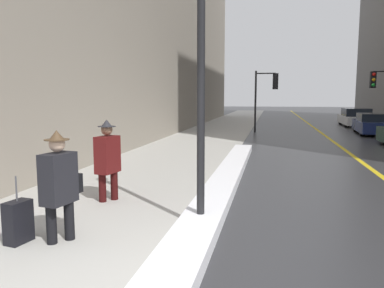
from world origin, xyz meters
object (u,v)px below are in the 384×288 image
at_px(traffic_light_near, 268,88).
at_px(parked_car_navy, 374,124).
at_px(traffic_light_far, 380,87).
at_px(parked_car_white, 355,118).
at_px(rolling_suitcase, 18,222).
at_px(pedestrian_in_fedora, 108,157).
at_px(lamp_post, 201,32).
at_px(pedestrian_in_glasses, 59,182).

distance_m(traffic_light_near, parked_car_navy, 6.07).
height_order(traffic_light_far, parked_car_navy, traffic_light_far).
xyz_separation_m(parked_car_white, rolling_suitcase, (-9.17, -23.88, -0.29)).
relative_size(traffic_light_near, traffic_light_far, 0.98).
distance_m(pedestrian_in_fedora, parked_car_white, 23.39).
height_order(lamp_post, parked_car_navy, lamp_post).
relative_size(pedestrian_in_fedora, parked_car_white, 0.33).
distance_m(pedestrian_in_glasses, rolling_suitcase, 0.80).
bearing_deg(pedestrian_in_glasses, traffic_light_far, 164.48).
height_order(pedestrian_in_glasses, pedestrian_in_fedora, pedestrian_in_fedora).
bearing_deg(parked_car_navy, rolling_suitcase, 157.52).
bearing_deg(parked_car_white, rolling_suitcase, 160.73).
distance_m(pedestrian_in_glasses, parked_car_navy, 19.44).
bearing_deg(traffic_light_near, traffic_light_far, 1.47).
bearing_deg(traffic_light_far, pedestrian_in_fedora, 57.47).
xyz_separation_m(lamp_post, pedestrian_in_fedora, (-2.03, 1.06, -2.09)).
bearing_deg(lamp_post, pedestrian_in_glasses, -150.81).
distance_m(pedestrian_in_fedora, parked_car_navy, 17.71).
relative_size(parked_car_white, rolling_suitcase, 5.11).
relative_size(pedestrian_in_glasses, parked_car_navy, 0.37).
height_order(pedestrian_in_glasses, parked_car_white, pedestrian_in_glasses).
relative_size(traffic_light_far, pedestrian_in_glasses, 2.27).
distance_m(pedestrian_in_fedora, rolling_suitcase, 2.33).
bearing_deg(parked_car_navy, lamp_post, 162.57).
xyz_separation_m(lamp_post, parked_car_navy, (6.53, 16.57, -2.41)).
distance_m(parked_car_navy, parked_car_white, 6.15).
bearing_deg(pedestrian_in_glasses, parked_car_white, 170.21).
bearing_deg(parked_car_navy, parked_car_white, 1.32).
distance_m(traffic_light_near, parked_car_white, 8.88).
relative_size(pedestrian_in_glasses, parked_car_white, 0.32).
distance_m(traffic_light_near, rolling_suitcase, 18.07).
height_order(traffic_light_far, pedestrian_in_glasses, traffic_light_far).
bearing_deg(parked_car_white, traffic_light_far, -177.87).
height_order(traffic_light_near, traffic_light_far, traffic_light_far).
distance_m(traffic_light_far, pedestrian_in_glasses, 20.03).
height_order(pedestrian_in_fedora, parked_car_navy, pedestrian_in_fedora).
distance_m(lamp_post, parked_car_white, 23.83).
distance_m(pedestrian_in_glasses, parked_car_white, 25.23).
height_order(traffic_light_far, rolling_suitcase, traffic_light_far).
xyz_separation_m(parked_car_navy, rolling_suitcase, (-8.88, -17.74, -0.25)).
distance_m(traffic_light_far, rolling_suitcase, 20.48).
height_order(lamp_post, parked_car_white, lamp_post).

